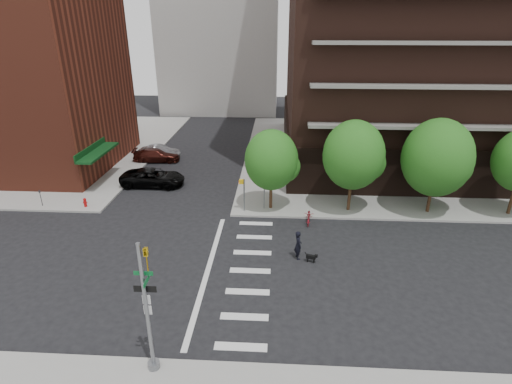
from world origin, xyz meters
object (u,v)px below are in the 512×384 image
(traffic_signal, at_px, (149,319))
(parked_car_black, at_px, (153,178))
(parked_car_silver, at_px, (159,152))
(fire_hydrant, at_px, (85,202))
(scooter, at_px, (309,216))
(parked_car_maroon, at_px, (157,155))
(dog_walker, at_px, (298,245))

(traffic_signal, height_order, parked_car_black, traffic_signal)
(parked_car_silver, bearing_deg, fire_hydrant, 175.17)
(parked_car_black, bearing_deg, fire_hydrant, 142.42)
(parked_car_silver, bearing_deg, scooter, -127.88)
(parked_car_silver, relative_size, scooter, 2.28)
(traffic_signal, height_order, parked_car_silver, traffic_signal)
(parked_car_maroon, bearing_deg, parked_car_silver, -5.22)
(parked_car_maroon, relative_size, dog_walker, 2.55)
(parked_car_maroon, xyz_separation_m, dog_walker, (14.04, -17.88, 0.24))
(fire_hydrant, relative_size, parked_car_maroon, 0.15)
(traffic_signal, distance_m, dog_walker, 11.18)
(parked_car_silver, bearing_deg, dog_walker, -138.14)
(parked_car_maroon, bearing_deg, parked_car_black, -171.59)
(parked_car_black, distance_m, scooter, 14.88)
(traffic_signal, xyz_separation_m, parked_car_maroon, (-7.73, 26.93, -2.01))
(scooter, bearing_deg, parked_car_black, 160.90)
(traffic_signal, height_order, parked_car_maroon, traffic_signal)
(parked_car_black, relative_size, parked_car_silver, 1.29)
(traffic_signal, height_order, dog_walker, traffic_signal)
(fire_hydrant, bearing_deg, scooter, -4.61)
(parked_car_silver, xyz_separation_m, dog_walker, (14.04, -18.99, 0.22))
(fire_hydrant, distance_m, parked_car_silver, 12.96)
(traffic_signal, bearing_deg, scooter, 62.27)
(traffic_signal, bearing_deg, dog_walker, 55.14)
(scooter, bearing_deg, traffic_signal, -111.35)
(parked_car_silver, bearing_deg, traffic_signal, -159.20)
(traffic_signal, relative_size, scooter, 3.18)
(parked_car_black, height_order, dog_walker, dog_walker)
(parked_car_maroon, xyz_separation_m, parked_car_silver, (0.00, 1.11, 0.02))
(traffic_signal, xyz_separation_m, scooter, (7.31, 13.89, -2.20))
(parked_car_maroon, relative_size, scooter, 2.52)
(parked_car_silver, bearing_deg, parked_car_maroon, -174.61)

